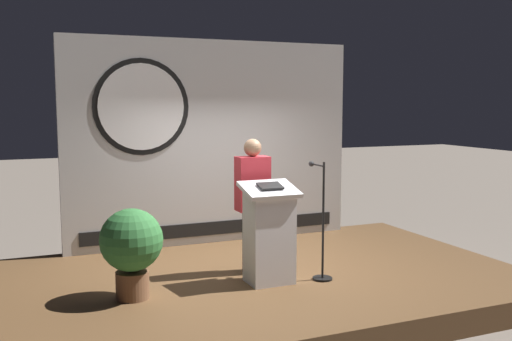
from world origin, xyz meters
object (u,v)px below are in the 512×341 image
object	(u,v)px
podium	(269,234)
speaker_person	(253,205)
potted_plant	(131,245)
microphone_stand	(321,239)

from	to	relation	value
podium	speaker_person	bearing A→B (deg)	91.47
speaker_person	potted_plant	world-z (taller)	speaker_person
speaker_person	microphone_stand	distance (m)	0.95
speaker_person	microphone_stand	xyz separation A→B (m)	(0.65, -0.59, -0.37)
speaker_person	podium	bearing A→B (deg)	-88.53
podium	potted_plant	world-z (taller)	podium
microphone_stand	speaker_person	bearing A→B (deg)	137.89
microphone_stand	potted_plant	distance (m)	2.25
speaker_person	potted_plant	distance (m)	1.67
speaker_person	microphone_stand	world-z (taller)	speaker_person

